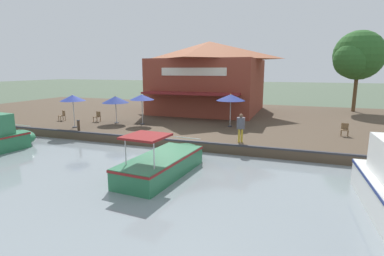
{
  "coord_description": "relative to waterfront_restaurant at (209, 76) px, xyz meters",
  "views": [
    {
      "loc": [
        16.55,
        8.22,
        4.95
      ],
      "look_at": [
        -1.0,
        1.95,
        1.3
      ],
      "focal_mm": 28.0,
      "sensor_mm": 36.0,
      "label": 1
    }
  ],
  "objects": [
    {
      "name": "patio_umbrella_near_quay_edge",
      "position": [
        9.31,
        -2.79,
        -1.46
      ],
      "size": [
        1.94,
        1.94,
        2.45
      ],
      "color": "#B7B7B7",
      "rests_on": "quay_deck"
    },
    {
      "name": "patio_umbrella_mid_patio_left",
      "position": [
        12.25,
        -7.02,
        -1.4
      ],
      "size": [
        1.85,
        1.85,
        2.52
      ],
      "color": "#B7B7B7",
      "rests_on": "quay_deck"
    },
    {
      "name": "cafe_chair_far_corner_seat",
      "position": [
        9.48,
        -7.02,
        -3.17
      ],
      "size": [
        0.5,
        0.5,
        0.85
      ],
      "color": "brown",
      "rests_on": "quay_deck"
    },
    {
      "name": "person_near_entrance",
      "position": [
        12.72,
        5.79,
        -2.54
      ],
      "size": [
        0.5,
        0.5,
        1.75
      ],
      "color": "gold",
      "rests_on": "quay_deck"
    },
    {
      "name": "patio_umbrella_back_row",
      "position": [
        7.94,
        4.09,
        -1.39
      ],
      "size": [
        2.22,
        2.22,
        2.54
      ],
      "color": "#B7B7B7",
      "rests_on": "quay_deck"
    },
    {
      "name": "mooring_post",
      "position": [
        13.48,
        -5.61,
        -3.22
      ],
      "size": [
        0.22,
        0.22,
        0.85
      ],
      "color": "#473323",
      "rests_on": "quay_deck"
    },
    {
      "name": "quay_edge_fender",
      "position": [
        13.73,
        0.75,
        -3.6
      ],
      "size": [
        0.2,
        50.4,
        0.1
      ],
      "primitive_type": "cube",
      "color": "#2D2D33",
      "rests_on": "quay_deck"
    },
    {
      "name": "cafe_chair_back_row_seat",
      "position": [
        10.01,
        -10.24,
        -3.17
      ],
      "size": [
        0.57,
        0.57,
        0.85
      ],
      "color": "brown",
      "rests_on": "quay_deck"
    },
    {
      "name": "patio_umbrella_by_entrance",
      "position": [
        9.55,
        -5.09,
        -1.7
      ],
      "size": [
        2.17,
        2.17,
        2.26
      ],
      "color": "#B7B7B7",
      "rests_on": "quay_deck"
    },
    {
      "name": "ground_plane",
      "position": [
        13.83,
        0.75,
        -4.25
      ],
      "size": [
        220.0,
        220.0,
        0.0
      ],
      "primitive_type": "plane",
      "color": "#4C5B47"
    },
    {
      "name": "motorboat_nearest_quay",
      "position": [
        17.73,
        3.18,
        -3.65
      ],
      "size": [
        6.17,
        2.5,
        2.15
      ],
      "color": "#287047",
      "rests_on": "river_water"
    },
    {
      "name": "tree_behind_restaurant",
      "position": [
        -4.68,
        14.29,
        2.0
      ],
      "size": [
        5.23,
        4.98,
        8.27
      ],
      "color": "brown",
      "rests_on": "quay_deck"
    },
    {
      "name": "waterfront_restaurant",
      "position": [
        0.0,
        0.0,
        0.0
      ],
      "size": [
        12.0,
        10.67,
        7.17
      ],
      "color": "brown",
      "rests_on": "quay_deck"
    },
    {
      "name": "quay_deck",
      "position": [
        2.83,
        0.75,
        -3.95
      ],
      "size": [
        22.0,
        56.0,
        0.6
      ],
      "primitive_type": "cube",
      "color": "#4C3D2D",
      "rests_on": "ground"
    },
    {
      "name": "cafe_chair_under_first_umbrella",
      "position": [
        8.68,
        11.98,
        -3.17
      ],
      "size": [
        0.46,
        0.46,
        0.85
      ],
      "color": "brown",
      "rests_on": "quay_deck"
    }
  ]
}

